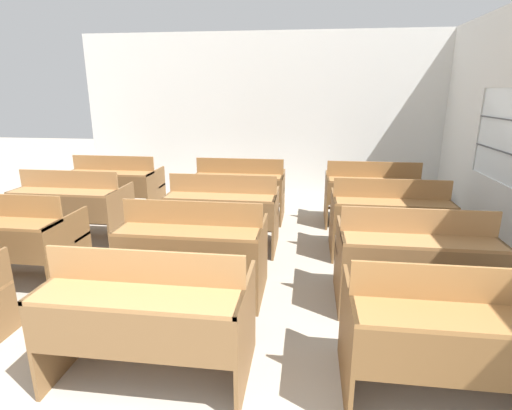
% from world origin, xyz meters
% --- Properties ---
extents(wall_back, '(6.69, 0.06, 2.97)m').
position_xyz_m(wall_back, '(0.00, 6.79, 1.48)').
color(wall_back, silver).
rests_on(wall_back, ground_plane).
extents(bench_front_center, '(1.34, 0.79, 0.96)m').
position_xyz_m(bench_front_center, '(-0.12, 1.52, 0.50)').
color(bench_front_center, brown).
rests_on(bench_front_center, ground_plane).
extents(bench_front_right, '(1.34, 0.79, 0.96)m').
position_xyz_m(bench_front_right, '(1.87, 1.53, 0.50)').
color(bench_front_right, brown).
rests_on(bench_front_right, ground_plane).
extents(bench_second_left, '(1.34, 0.79, 0.96)m').
position_xyz_m(bench_second_left, '(-2.14, 2.72, 0.50)').
color(bench_second_left, brown).
rests_on(bench_second_left, ground_plane).
extents(bench_second_center, '(1.34, 0.79, 0.96)m').
position_xyz_m(bench_second_center, '(-0.15, 2.71, 0.50)').
color(bench_second_center, brown).
rests_on(bench_second_center, ground_plane).
extents(bench_second_right, '(1.34, 0.79, 0.96)m').
position_xyz_m(bench_second_right, '(1.90, 2.73, 0.50)').
color(bench_second_right, brown).
rests_on(bench_second_right, ground_plane).
extents(bench_third_left, '(1.34, 0.79, 0.96)m').
position_xyz_m(bench_third_left, '(-2.15, 3.93, 0.50)').
color(bench_third_left, brown).
rests_on(bench_third_left, ground_plane).
extents(bench_third_center, '(1.34, 0.79, 0.96)m').
position_xyz_m(bench_third_center, '(-0.12, 3.94, 0.50)').
color(bench_third_center, brown).
rests_on(bench_third_center, ground_plane).
extents(bench_third_right, '(1.34, 0.79, 0.96)m').
position_xyz_m(bench_third_right, '(1.90, 3.95, 0.50)').
color(bench_third_right, brown).
rests_on(bench_third_right, ground_plane).
extents(bench_back_left, '(1.34, 0.79, 0.96)m').
position_xyz_m(bench_back_left, '(-2.14, 5.15, 0.50)').
color(bench_back_left, brown).
rests_on(bench_back_left, ground_plane).
extents(bench_back_center, '(1.34, 0.79, 0.96)m').
position_xyz_m(bench_back_center, '(-0.11, 5.16, 0.50)').
color(bench_back_center, brown).
rests_on(bench_back_center, ground_plane).
extents(bench_back_right, '(1.34, 0.79, 0.96)m').
position_xyz_m(bench_back_right, '(1.87, 5.13, 0.50)').
color(bench_back_right, brown).
rests_on(bench_back_right, ground_plane).
extents(wastepaper_bin, '(0.23, 0.23, 0.31)m').
position_xyz_m(wastepaper_bin, '(3.01, 5.91, 0.16)').
color(wastepaper_bin, '#474C51').
rests_on(wastepaper_bin, ground_plane).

